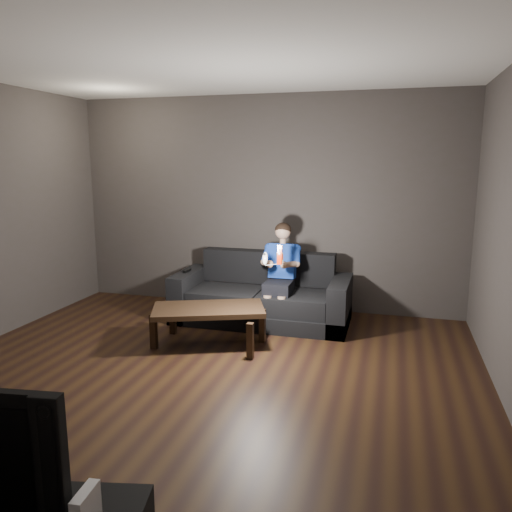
% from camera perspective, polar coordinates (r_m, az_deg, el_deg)
% --- Properties ---
extents(floor, '(5.00, 5.00, 0.00)m').
position_cam_1_polar(floor, '(4.43, -7.47, -14.51)').
color(floor, black).
rests_on(floor, ground).
extents(back_wall, '(5.00, 0.04, 2.70)m').
position_cam_1_polar(back_wall, '(6.40, 0.98, 6.03)').
color(back_wall, '#403B38').
rests_on(back_wall, ground).
extents(ceiling, '(5.00, 5.00, 0.02)m').
position_cam_1_polar(ceiling, '(4.08, -8.48, 22.16)').
color(ceiling, silver).
rests_on(ceiling, back_wall).
extents(sofa, '(2.05, 0.89, 0.79)m').
position_cam_1_polar(sofa, '(5.96, 0.70, -5.01)').
color(sofa, black).
rests_on(sofa, floor).
extents(child, '(0.45, 0.56, 1.11)m').
position_cam_1_polar(child, '(5.76, 2.83, -1.17)').
color(child, black).
rests_on(child, sofa).
extents(wii_remote_red, '(0.05, 0.08, 0.21)m').
position_cam_1_polar(wii_remote_red, '(5.28, 2.73, 0.14)').
color(wii_remote_red, red).
rests_on(wii_remote_red, child).
extents(nunchuk_white, '(0.07, 0.09, 0.15)m').
position_cam_1_polar(nunchuk_white, '(5.33, 1.05, -0.28)').
color(nunchuk_white, white).
rests_on(nunchuk_white, child).
extents(wii_remote_black, '(0.04, 0.16, 0.03)m').
position_cam_1_polar(wii_remote_black, '(6.11, -7.89, -1.67)').
color(wii_remote_black, black).
rests_on(wii_remote_black, sofa).
extents(coffee_table, '(1.26, 0.93, 0.41)m').
position_cam_1_polar(coffee_table, '(5.18, -5.44, -6.43)').
color(coffee_table, black).
rests_on(coffee_table, floor).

